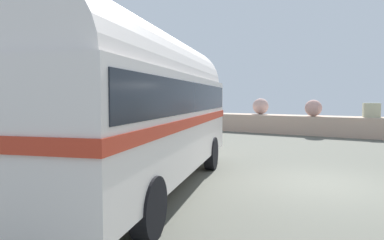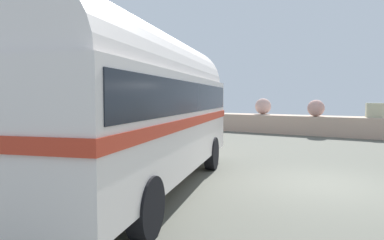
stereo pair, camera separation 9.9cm
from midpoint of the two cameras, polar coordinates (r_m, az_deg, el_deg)
name	(u,v)px [view 2 (the right image)]	position (r m, az deg, el deg)	size (l,w,h in m)	color
ground	(321,185)	(9.23, 20.78, -9.93)	(32.00, 26.00, 0.02)	#57584E
breakwater	(373,125)	(20.73, 27.78, -0.68)	(31.36, 2.03, 2.43)	#BFA48F
vintage_coach	(143,102)	(7.96, -7.77, 2.98)	(5.04, 8.90, 3.70)	black
second_coach	(33,101)	(11.08, -24.51, 2.87)	(4.39, 8.91, 3.70)	black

